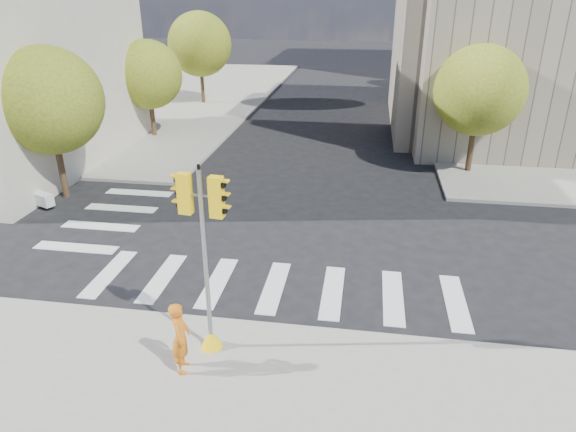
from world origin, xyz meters
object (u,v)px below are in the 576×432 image
Objects in this scene: lamp_near at (477,67)px; photographer at (180,337)px; traffic_signal at (207,276)px; planter_wall at (8,188)px; lamp_far at (445,42)px.

lamp_near is 4.47× the size of photographer.
planter_wall is at bearing 150.94° from traffic_signal.
lamp_far is at bearing 72.82° from planter_wall.
lamp_near is at bearing 49.83° from planter_wall.
lamp_near is 23.78m from planter_wall.
lamp_near is 1.35× the size of planter_wall.
lamp_near is 14.00m from lamp_far.
lamp_far is at bearing -31.15° from photographer.
photographer is 15.10m from planter_wall.
lamp_near is at bearing -40.88° from photographer.
traffic_signal is at bearing -115.34° from lamp_near.
lamp_near reaches higher than traffic_signal.
lamp_far reaches higher than planter_wall.
traffic_signal is at bearing -13.16° from planter_wall.
traffic_signal reaches higher than planter_wall.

